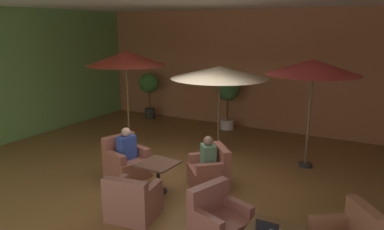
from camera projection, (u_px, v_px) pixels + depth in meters
The scene contains 16 objects.
ground_plane at pixel (182, 175), 8.15m from camera, with size 11.23×9.24×0.02m, color brown.
wall_back_brick at pixel (254, 70), 11.59m from camera, with size 11.23×0.08×3.81m, color #A96741.
wall_left_accent at pixel (14, 76), 10.31m from camera, with size 0.08×9.24×3.81m, color #66964C.
armchair_front_left_south at pixel (219, 223), 5.56m from camera, with size 0.96×0.98×0.87m.
cafe_table_front_right at pixel (158, 169), 7.20m from camera, with size 0.74×0.74×0.62m.
armchair_front_right_north at pixel (210, 172), 7.48m from camera, with size 1.07×1.08×0.86m.
armchair_front_right_east at pixel (126, 163), 7.97m from camera, with size 0.94×0.96×0.92m.
armchair_front_right_south at pixel (133, 202), 6.25m from camera, with size 0.92×0.89×0.81m.
patio_umbrella_tall_red at pixel (219, 73), 9.33m from camera, with size 2.55×2.55×2.28m.
patio_umbrella_center_beige at pixel (126, 59), 10.17m from camera, with size 2.24×2.24×2.60m.
patio_umbrella_near_wall at pixel (313, 68), 8.09m from camera, with size 2.11×2.11×2.55m.
potted_tree_left_corner at pixel (228, 94), 11.59m from camera, with size 0.75×0.75×1.69m.
potted_tree_mid_left at pixel (149, 87), 13.00m from camera, with size 0.71×0.71×1.66m.
patron_blue_shirt at pixel (127, 145), 7.84m from camera, with size 0.33×0.43×0.70m.
patron_with_friend at pixel (208, 154), 7.37m from camera, with size 0.41×0.42×0.67m.
open_laptop at pixel (268, 230), 4.70m from camera, with size 0.31×0.23×0.20m.
Camera 1 is at (3.87, -6.54, 3.24)m, focal length 33.70 mm.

